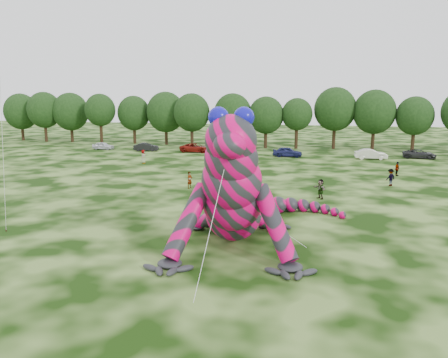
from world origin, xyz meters
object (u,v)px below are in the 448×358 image
car_2 (196,148)px  spectator_0 (190,180)px  tree_10 (335,118)px  tree_4 (134,120)px  spectator_5 (320,189)px  tree_0 (21,117)px  tree_12 (414,124)px  tree_8 (266,122)px  spectator_2 (390,177)px  tree_7 (233,121)px  car_6 (419,154)px  car_0 (103,146)px  tree_1 (45,117)px  spectator_1 (210,174)px  car_1 (146,147)px  tree_2 (71,117)px  car_3 (231,149)px  inflatable_gecko (235,172)px  car_5 (371,154)px  tree_11 (374,120)px  car_4 (287,152)px  tree_5 (166,118)px  tree_9 (297,123)px  tree_6 (192,120)px  tree_3 (101,119)px  spectator_4 (143,157)px

car_2 → spectator_0: 28.14m
tree_10 → car_2: bearing=-155.8°
tree_4 → spectator_5: bearing=-47.8°
tree_0 → tree_12: size_ratio=1.06×
tree_8 → spectator_2: tree_8 is taller
tree_7 → tree_8: 5.87m
tree_4 → car_6: 50.17m
tree_12 → car_0: 51.90m
tree_0 → tree_1: bearing=-10.8°
tree_7 → tree_8: tree_7 is taller
spectator_1 → car_1: bearing=72.0°
tree_2 → car_0: (12.06, -10.02, -4.19)m
tree_0 → car_2: size_ratio=1.84×
car_3 → inflatable_gecko: bearing=-159.3°
car_3 → tree_12: bearing=-63.5°
car_6 → car_2: bearing=96.4°
car_2 → car_5: size_ratio=1.15×
tree_1 → tree_12: bearing=-0.3°
tree_0 → tree_2: 11.55m
spectator_0 → tree_8: bearing=20.5°
tree_1 → tree_8: size_ratio=1.10×
car_0 → car_3: bearing=-87.3°
car_6 → tree_8: bearing=77.5°
tree_0 → spectator_1: 59.60m
tree_0 → tree_7: (44.48, -2.43, -0.02)m
spectator_0 → spectator_2: bearing=-48.7°
car_6 → spectator_5: size_ratio=2.62×
tree_11 → car_6: bearing=-57.8°
tree_4 → tree_11: tree_11 is taller
car_3 → car_4: car_4 is taller
tree_2 → spectator_2: tree_2 is taller
car_5 → car_6: 7.47m
inflatable_gecko → spectator_0: bearing=109.4°
tree_5 → car_1: 10.94m
car_2 → spectator_1: spectator_1 is taller
tree_0 → spectator_1: size_ratio=5.25×
car_3 → spectator_5: bearing=-145.1°
tree_9 → car_4: bearing=-93.2°
car_0 → tree_5: bearing=-35.7°
tree_6 → tree_9: 18.64m
tree_3 → tree_5: bearing=6.2°
car_3 → tree_2: bearing=82.1°
car_3 → spectator_4: bearing=151.7°
tree_11 → car_5: size_ratio=2.24×
tree_8 → spectator_4: (-13.90, -21.17, -3.55)m
tree_5 → tree_11: bearing=-0.4°
tree_0 → car_4: size_ratio=2.17×
car_0 → spectator_0: spectator_0 is taller
tree_1 → spectator_1: (42.42, -33.06, -4.00)m
tree_7 → inflatable_gecko: bearing=-78.2°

